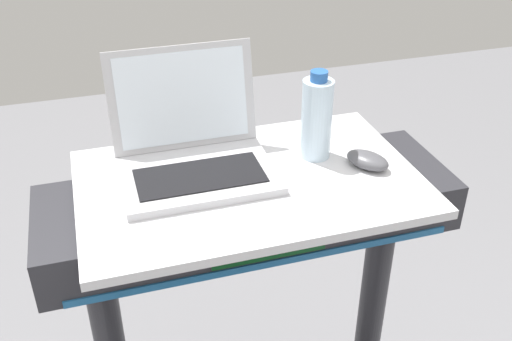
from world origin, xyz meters
name	(u,v)px	position (x,y,z in m)	size (l,w,h in m)	color
desk_board	(249,183)	(0.00, 0.70, 1.17)	(0.72, 0.46, 0.02)	silver
laptop	(193,149)	(-0.10, 0.77, 1.23)	(0.32, 0.28, 0.24)	#B7B7BC
computer_mouse	(368,160)	(0.26, 0.67, 1.19)	(0.06, 0.10, 0.03)	#4C4C51
water_bottle	(317,118)	(0.17, 0.75, 1.27)	(0.07, 0.07, 0.20)	silver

